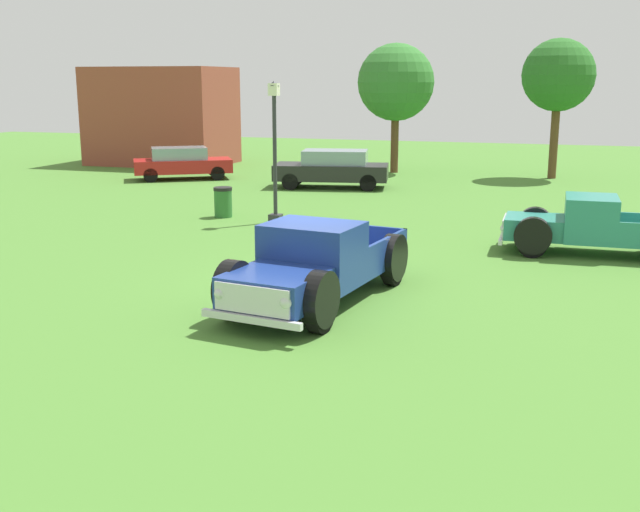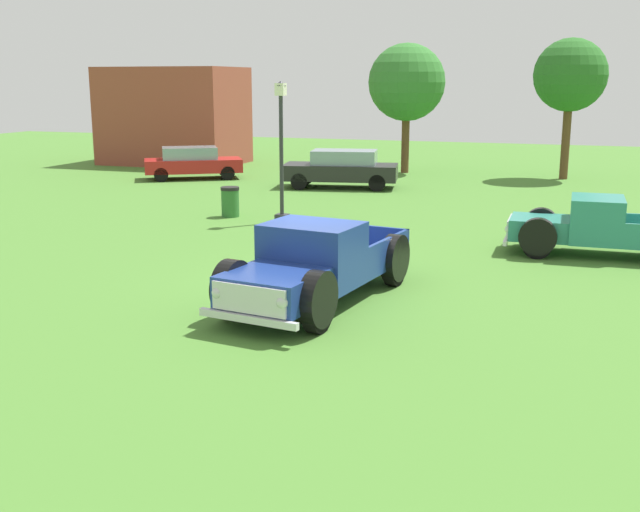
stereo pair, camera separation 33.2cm
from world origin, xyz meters
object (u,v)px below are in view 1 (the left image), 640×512
at_px(trash_can, 223,202).
at_px(oak_tree_west, 396,83).
at_px(oak_tree_east, 558,76).
at_px(lamp_post_near, 275,150).
at_px(pickup_truck_behind_left, 587,227).
at_px(sedan_distant_a, 182,163).
at_px(sedan_distant_b, 332,168).
at_px(pickup_truck_foreground, 311,267).

relative_size(trash_can, oak_tree_west, 0.16).
bearing_deg(oak_tree_west, oak_tree_east, -0.56).
bearing_deg(lamp_post_near, pickup_truck_behind_left, -11.05).
distance_m(lamp_post_near, oak_tree_east, 16.06).
height_order(lamp_post_near, oak_tree_west, oak_tree_west).
bearing_deg(sedan_distant_a, lamp_post_near, -48.25).
bearing_deg(oak_tree_west, sedan_distant_b, -101.73).
height_order(trash_can, oak_tree_west, oak_tree_west).
height_order(sedan_distant_a, oak_tree_west, oak_tree_west).
xyz_separation_m(sedan_distant_b, oak_tree_west, (1.24, 5.99, 3.34)).
distance_m(sedan_distant_b, oak_tree_west, 6.97).
distance_m(trash_can, oak_tree_east, 17.08).
bearing_deg(pickup_truck_foreground, lamp_post_near, 115.31).
relative_size(sedan_distant_b, trash_can, 5.05).
xyz_separation_m(pickup_truck_behind_left, sedan_distant_b, (-9.54, 9.70, 0.10)).
distance_m(sedan_distant_b, trash_can, 7.69).
xyz_separation_m(sedan_distant_a, oak_tree_east, (15.46, 5.28, 3.69)).
bearing_deg(sedan_distant_b, trash_can, -100.01).
relative_size(sedan_distant_b, oak_tree_west, 0.81).
bearing_deg(sedan_distant_a, pickup_truck_foreground, -55.44).
distance_m(oak_tree_east, oak_tree_west, 7.15).
height_order(lamp_post_near, trash_can, lamp_post_near).
bearing_deg(oak_tree_east, pickup_truck_behind_left, -85.78).
bearing_deg(pickup_truck_foreground, trash_can, 124.13).
xyz_separation_m(sedan_distant_a, trash_can, (5.74, -8.20, -0.25)).
xyz_separation_m(lamp_post_near, oak_tree_east, (7.80, 13.87, 2.21)).
height_order(pickup_truck_foreground, sedan_distant_b, pickup_truck_foreground).
distance_m(sedan_distant_b, lamp_post_near, 8.10).
bearing_deg(sedan_distant_a, oak_tree_east, 18.86).
height_order(pickup_truck_foreground, oak_tree_east, oak_tree_east).
bearing_deg(lamp_post_near, oak_tree_west, 87.31).
xyz_separation_m(lamp_post_near, oak_tree_west, (0.66, 13.94, 1.92)).
relative_size(lamp_post_near, oak_tree_east, 0.70).
bearing_deg(pickup_truck_behind_left, oak_tree_west, 117.88).
height_order(pickup_truck_behind_left, oak_tree_east, oak_tree_east).
distance_m(pickup_truck_foreground, oak_tree_west, 22.52).
height_order(pickup_truck_foreground, sedan_distant_a, pickup_truck_foreground).
height_order(pickup_truck_foreground, lamp_post_near, lamp_post_near).
bearing_deg(sedan_distant_a, sedan_distant_b, -5.13).
height_order(pickup_truck_behind_left, trash_can, pickup_truck_behind_left).
relative_size(pickup_truck_behind_left, sedan_distant_b, 1.00).
distance_m(pickup_truck_behind_left, lamp_post_near, 9.25).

